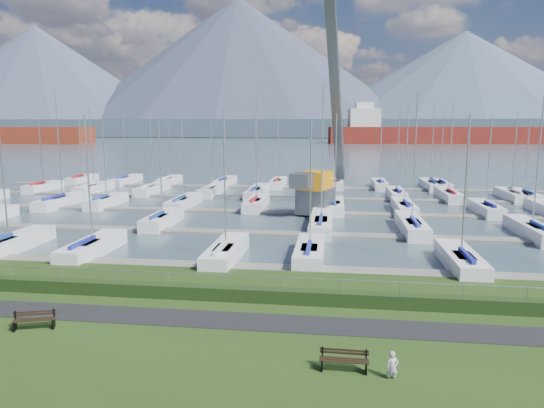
% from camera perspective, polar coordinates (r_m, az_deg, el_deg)
% --- Properties ---
extents(path, '(160.00, 2.00, 0.04)m').
position_cam_1_polar(path, '(23.09, -4.92, -13.50)').
color(path, black).
rests_on(path, grass).
extents(water, '(800.00, 540.00, 0.20)m').
position_cam_1_polar(water, '(283.95, 6.49, 7.48)').
color(water, '#3C4F58').
extents(hedge, '(80.00, 0.70, 0.70)m').
position_cam_1_polar(hedge, '(25.33, -3.67, -10.53)').
color(hedge, black).
rests_on(hedge, grass).
extents(fence, '(80.00, 0.04, 0.04)m').
position_cam_1_polar(fence, '(25.43, -3.51, -8.43)').
color(fence, '#989AA0').
rests_on(fence, grass).
extents(foothill, '(900.00, 80.00, 12.00)m').
position_cam_1_polar(foothill, '(353.80, 6.71, 8.89)').
color(foothill, '#415260').
rests_on(foothill, water).
extents(mountains, '(1190.00, 360.00, 115.00)m').
position_cam_1_polar(mountains, '(430.04, 7.96, 14.37)').
color(mountains, '#464F66').
rests_on(mountains, water).
extents(docks, '(90.00, 41.60, 0.25)m').
position_cam_1_polar(docks, '(50.81, 2.03, -1.02)').
color(docks, slate).
rests_on(docks, water).
extents(bench_left, '(1.84, 0.95, 0.85)m').
position_cam_1_polar(bench_left, '(24.40, -26.18, -12.15)').
color(bench_left, black).
rests_on(bench_left, grass).
extents(bench_right, '(1.81, 0.45, 0.85)m').
position_cam_1_polar(bench_right, '(18.86, 8.47, -17.71)').
color(bench_right, black).
rests_on(bench_right, grass).
extents(person, '(0.47, 0.36, 1.18)m').
position_cam_1_polar(person, '(18.59, 13.98, -17.74)').
color(person, '#B4B4BB').
rests_on(person, grass).
extents(crane, '(5.68, 13.48, 22.35)m').
position_cam_1_polar(crane, '(50.49, 5.78, 5.23)').
color(crane, '#5A5D61').
rests_on(crane, water).
extents(cargo_ship_mid, '(109.33, 26.41, 21.50)m').
position_cam_1_polar(cargo_ship_mid, '(244.93, 18.53, 7.66)').
color(cargo_ship_mid, maroon).
rests_on(cargo_ship_mid, water).
extents(sailboat_fleet, '(75.78, 49.52, 13.54)m').
position_cam_1_polar(sailboat_fleet, '(53.35, 0.42, 5.63)').
color(sailboat_fleet, navy).
rests_on(sailboat_fleet, water).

